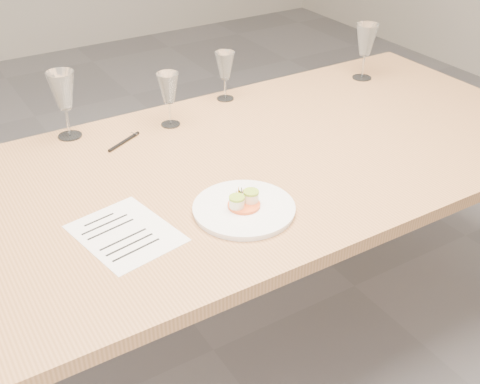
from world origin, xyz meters
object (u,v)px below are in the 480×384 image
wine_glass_3 (225,67)px  wine_glass_4 (366,41)px  dinner_plate (244,208)px  recipe_sheet (125,233)px  ballpoint_pen (124,141)px  dining_table (208,190)px  wine_glass_2 (168,89)px  wine_glass_1 (63,92)px

wine_glass_3 → wine_glass_4: bearing=-10.5°
dinner_plate → wine_glass_3: bearing=63.4°
dinner_plate → recipe_sheet: size_ratio=0.90×
ballpoint_pen → wine_glass_3: size_ratio=0.75×
dining_table → dinner_plate: (-0.02, -0.24, 0.08)m
wine_glass_2 → ballpoint_pen: bearing=-167.4°
dining_table → wine_glass_3: bearing=53.9°
recipe_sheet → wine_glass_4: size_ratio=1.39×
wine_glass_1 → wine_glass_2: 0.33m
dining_table → recipe_sheet: size_ratio=7.94×
dining_table → dinner_plate: size_ratio=8.79×
ballpoint_pen → wine_glass_4: (1.02, 0.03, 0.15)m
wine_glass_2 → wine_glass_1: bearing=163.5°
ballpoint_pen → wine_glass_4: 1.04m
dinner_plate → wine_glass_2: 0.59m
ballpoint_pen → wine_glass_3: bearing=-12.3°
recipe_sheet → wine_glass_3: wine_glass_3 is taller
dining_table → wine_glass_4: 0.97m
ballpoint_pen → wine_glass_3: 0.49m
dining_table → wine_glass_1: bearing=122.3°
wine_glass_1 → recipe_sheet: bearing=-95.1°
dinner_plate → ballpoint_pen: dinner_plate is taller
dinner_plate → wine_glass_3: (0.33, 0.67, 0.11)m
dinner_plate → wine_glass_2: (0.07, 0.58, 0.12)m
ballpoint_pen → wine_glass_2: size_ratio=0.73×
dining_table → wine_glass_3: 0.57m
wine_glass_3 → wine_glass_4: size_ratio=0.82×
dinner_plate → wine_glass_4: bearing=31.9°
recipe_sheet → wine_glass_2: bearing=43.1°
dining_table → wine_glass_2: (0.04, 0.34, 0.20)m
recipe_sheet → wine_glass_4: (1.21, 0.49, 0.15)m
dining_table → wine_glass_3: size_ratio=13.43×
wine_glass_1 → wine_glass_3: bearing=-0.3°
wine_glass_1 → wine_glass_2: wine_glass_1 is taller
recipe_sheet → wine_glass_3: (0.64, 0.60, 0.12)m
ballpoint_pen → wine_glass_2: bearing=-16.0°
ballpoint_pen → wine_glass_4: wine_glass_4 is taller
dining_table → dinner_plate: dinner_plate is taller
wine_glass_4 → wine_glass_1: bearing=174.6°
wine_glass_2 → wine_glass_4: wine_glass_4 is taller
dinner_plate → ballpoint_pen: size_ratio=2.05×
wine_glass_3 → dining_table: bearing=-126.1°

